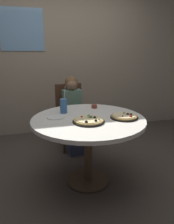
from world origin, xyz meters
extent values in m
plane|color=#4C4238|center=(0.00, 0.00, 0.00)|extent=(8.00, 8.00, 0.00)
cube|color=tan|center=(0.00, 1.73, 1.45)|extent=(5.20, 0.12, 2.90)
cube|color=#8CBFE5|center=(-0.63, 1.66, 1.74)|extent=(0.68, 0.02, 0.64)
cylinder|color=silver|center=(0.00, 0.00, 0.73)|extent=(1.19, 1.19, 0.04)
cylinder|color=#4C3826|center=(0.00, 0.00, 0.36)|extent=(0.09, 0.09, 0.69)
cylinder|color=#4C3826|center=(0.00, 0.00, 0.01)|extent=(0.48, 0.48, 0.02)
cube|color=brown|center=(0.00, 0.91, 0.43)|extent=(0.43, 0.43, 0.04)
cube|color=brown|center=(-0.01, 1.09, 0.69)|extent=(0.40, 0.07, 0.52)
cylinder|color=brown|center=(-0.16, 0.73, 0.21)|extent=(0.04, 0.04, 0.41)
cylinder|color=brown|center=(0.18, 0.75, 0.21)|extent=(0.04, 0.04, 0.41)
cylinder|color=brown|center=(-0.18, 1.07, 0.21)|extent=(0.04, 0.04, 0.41)
cylinder|color=brown|center=(0.16, 1.09, 0.21)|extent=(0.04, 0.04, 0.41)
cube|color=#3F4766|center=(0.01, 0.75, 0.23)|extent=(0.26, 0.34, 0.45)
cube|color=slate|center=(0.00, 0.89, 0.67)|extent=(0.27, 0.18, 0.44)
sphere|color=#997051|center=(0.00, 0.89, 0.97)|extent=(0.17, 0.17, 0.17)
sphere|color=brown|center=(0.00, 0.91, 0.99)|extent=(0.18, 0.18, 0.18)
cylinder|color=black|center=(-0.03, -0.13, 0.76)|extent=(0.32, 0.32, 0.01)
cylinder|color=#D8B266|center=(-0.03, -0.13, 0.77)|extent=(0.29, 0.29, 0.02)
cylinder|color=beige|center=(-0.03, -0.13, 0.78)|extent=(0.26, 0.26, 0.01)
sphere|color=#387F33|center=(-0.01, -0.05, 0.79)|extent=(0.02, 0.02, 0.02)
sphere|color=#387F33|center=(0.00, -0.10, 0.79)|extent=(0.03, 0.03, 0.03)
sphere|color=#B2231E|center=(-0.09, -0.06, 0.79)|extent=(0.02, 0.02, 0.02)
sphere|color=beige|center=(0.00, -0.03, 0.79)|extent=(0.03, 0.03, 0.03)
sphere|color=beige|center=(-0.02, -0.09, 0.79)|extent=(0.02, 0.02, 0.02)
sphere|color=beige|center=(0.06, -0.19, 0.79)|extent=(0.02, 0.02, 0.02)
sphere|color=black|center=(0.03, -0.12, 0.79)|extent=(0.03, 0.03, 0.03)
sphere|color=black|center=(0.01, -0.22, 0.79)|extent=(0.03, 0.03, 0.03)
sphere|color=black|center=(-0.08, -0.23, 0.79)|extent=(0.03, 0.03, 0.03)
cylinder|color=black|center=(0.36, -0.10, 0.76)|extent=(0.29, 0.29, 0.01)
cylinder|color=tan|center=(0.36, -0.10, 0.77)|extent=(0.27, 0.27, 0.02)
cylinder|color=beige|center=(0.36, -0.10, 0.78)|extent=(0.24, 0.24, 0.01)
sphere|color=black|center=(0.42, -0.12, 0.79)|extent=(0.03, 0.03, 0.03)
sphere|color=#B2231E|center=(0.40, -0.18, 0.79)|extent=(0.03, 0.03, 0.03)
sphere|color=#387F33|center=(0.39, -0.04, 0.79)|extent=(0.02, 0.02, 0.02)
sphere|color=beige|center=(0.41, -0.16, 0.79)|extent=(0.02, 0.02, 0.02)
sphere|color=#B2231E|center=(0.32, -0.15, 0.79)|extent=(0.02, 0.02, 0.02)
sphere|color=black|center=(0.40, -0.10, 0.79)|extent=(0.03, 0.03, 0.03)
sphere|color=beige|center=(0.38, -0.05, 0.79)|extent=(0.03, 0.03, 0.03)
cylinder|color=#3F72B2|center=(-0.22, 0.25, 0.83)|extent=(0.08, 0.08, 0.16)
cylinder|color=white|center=(-0.21, 0.25, 0.95)|extent=(0.03, 0.05, 0.22)
cylinder|color=brown|center=(0.17, 0.36, 0.77)|extent=(0.07, 0.07, 0.04)
cylinder|color=white|center=(-0.33, 0.10, 0.76)|extent=(0.18, 0.18, 0.01)
camera|label=1|loc=(-0.56, -2.02, 1.43)|focal=33.76mm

